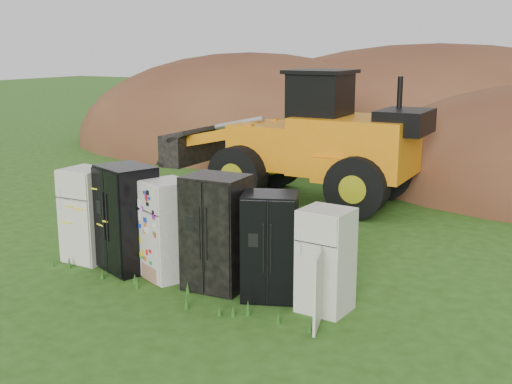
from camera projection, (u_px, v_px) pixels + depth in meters
ground at (198, 283)px, 11.28m from camera, size 120.00×120.00×0.00m
fridge_leftmost at (88, 215)px, 12.30m from camera, size 0.80×0.77×1.81m
fridge_black_side at (127, 218)px, 11.77m from camera, size 1.25×1.12×1.96m
fridge_sticker at (168, 230)px, 11.36m from camera, size 1.02×0.99×1.78m
fridge_dark_mid at (217, 232)px, 10.85m from camera, size 1.04×0.86×1.97m
fridge_black_right at (270, 246)px, 10.44m from camera, size 1.09×1.01×1.77m
fridge_open_door at (326, 260)px, 9.94m from camera, size 0.80×0.75×1.64m
wheel_loader at (290, 135)px, 17.22m from camera, size 7.21×2.97×3.48m
dirt_mound_left at (251, 144)px, 27.33m from camera, size 15.99×11.99×7.66m
dirt_mound_back at (434, 147)px, 26.43m from camera, size 20.53×13.69×8.38m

